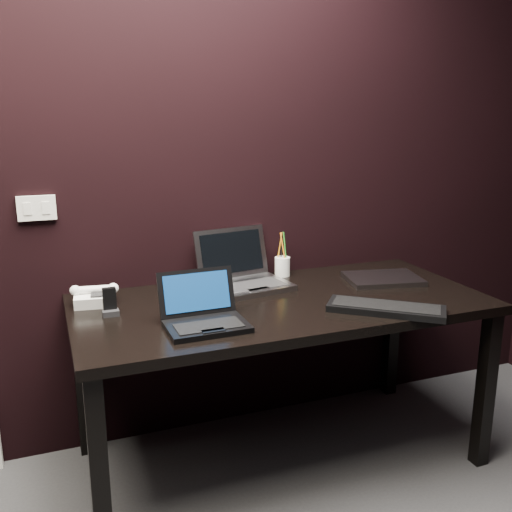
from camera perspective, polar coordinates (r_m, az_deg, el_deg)
name	(u,v)px	position (r m, az deg, el deg)	size (l,w,h in m)	color
wall_back	(184,159)	(2.55, -7.24, 9.63)	(4.00, 4.00, 0.00)	black
wall_switch	(37,208)	(2.48, -21.09, 4.50)	(0.15, 0.02, 0.10)	silver
desk	(281,317)	(2.41, 2.55, -6.14)	(1.70, 0.80, 0.74)	black
netbook	(204,316)	(2.09, -5.23, -5.98)	(0.29, 0.26, 0.19)	black
silver_laptop	(244,277)	(2.54, -1.25, -2.10)	(0.40, 0.37, 0.24)	#9E9EA3
ext_keyboard	(386,308)	(2.29, 12.87, -5.12)	(0.45, 0.40, 0.03)	black
closed_laptop	(383,279)	(2.70, 12.58, -2.23)	(0.37, 0.30, 0.02)	gray
desk_phone	(95,296)	(2.40, -15.80, -3.89)	(0.20, 0.17, 0.09)	white
mobile_phone	(110,305)	(2.26, -14.40, -4.75)	(0.06, 0.05, 0.11)	black
pen_cup	(282,266)	(2.71, 2.65, -0.97)	(0.09, 0.09, 0.21)	white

